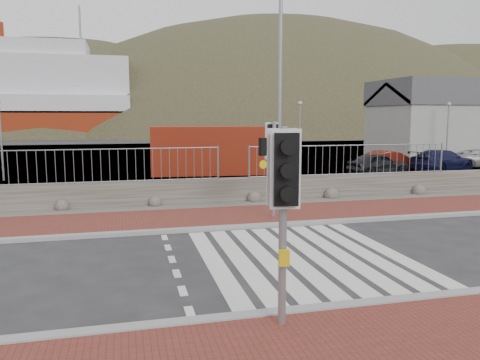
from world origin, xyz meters
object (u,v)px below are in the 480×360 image
object	(u,v)px
traffic_signal_far	(273,149)
streetlight	(284,74)
car_b	(390,161)
car_c	(442,161)
shipping_container	(209,150)
traffic_signal_near	(283,185)
car_a	(378,164)

from	to	relation	value
traffic_signal_far	streetlight	xyz separation A→B (m)	(1.73, 4.04, 2.67)
car_b	car_c	distance (m)	3.11
shipping_container	car_c	distance (m)	13.82
car_b	traffic_signal_near	bearing A→B (deg)	137.98
shipping_container	car_a	xyz separation A→B (m)	(9.08, -2.94, -0.73)
shipping_container	car_b	distance (m)	10.71
traffic_signal_far	streetlight	bearing A→B (deg)	-126.57
streetlight	traffic_signal_far	bearing A→B (deg)	-90.71
streetlight	car_b	bearing A→B (deg)	58.90
car_b	car_a	bearing A→B (deg)	123.05
shipping_container	traffic_signal_far	bearing A→B (deg)	-85.35
streetlight	car_c	distance (m)	14.08
streetlight	shipping_container	size ratio (longest dim) A/B	1.35
streetlight	shipping_container	bearing A→B (deg)	123.16
traffic_signal_near	car_b	xyz separation A→B (m)	(12.93, 18.07, -1.61)
car_a	car_c	bearing A→B (deg)	-92.02
car_c	traffic_signal_far	bearing A→B (deg)	106.30
car_c	shipping_container	bearing A→B (deg)	60.33
car_c	traffic_signal_near	bearing A→B (deg)	117.72
traffic_signal_near	car_c	world-z (taller)	traffic_signal_near
streetlight	traffic_signal_near	bearing A→B (deg)	-86.57
shipping_container	car_a	size ratio (longest dim) A/B	1.79
traffic_signal_far	car_b	size ratio (longest dim) A/B	0.82
traffic_signal_far	car_c	bearing A→B (deg)	-157.32
streetlight	car_b	world-z (taller)	streetlight
traffic_signal_near	car_c	size ratio (longest dim) A/B	0.69
traffic_signal_far	car_a	world-z (taller)	traffic_signal_far
traffic_signal_far	car_b	world-z (taller)	traffic_signal_far
streetlight	car_c	bearing A→B (deg)	48.92
traffic_signal_far	car_b	xyz separation A→B (m)	(10.71, 10.66, -1.61)
shipping_container	car_a	world-z (taller)	shipping_container
streetlight	car_c	world-z (taller)	streetlight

